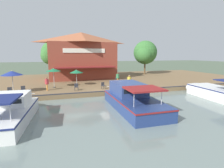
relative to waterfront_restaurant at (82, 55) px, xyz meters
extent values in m
plane|color=#4C5B47|center=(13.10, 1.59, -4.78)|extent=(220.00, 220.00, 0.00)
cube|color=brown|center=(2.10, 1.59, -4.48)|extent=(22.00, 56.00, 0.60)
cube|color=#2D2D33|center=(13.00, 1.59, -4.13)|extent=(0.20, 50.40, 0.10)
cube|color=brown|center=(-0.02, 0.00, -1.00)|extent=(7.06, 11.37, 6.36)
pyramid|color=#9E5638|center=(-0.02, 0.00, 3.12)|extent=(7.41, 11.94, 1.87)
cube|color=maroon|center=(4.41, 0.00, -1.88)|extent=(1.80, 9.67, 0.16)
cube|color=silver|center=(3.55, 0.00, 0.75)|extent=(0.08, 6.82, 0.70)
cylinder|color=#B7B7B7|center=(10.54, -9.25, -3.01)|extent=(0.06, 0.06, 2.34)
cylinder|color=#2D2D33|center=(10.54, -9.25, -4.15)|extent=(0.36, 0.36, 0.06)
cone|color=navy|center=(10.54, -9.25, -1.92)|extent=(2.27, 2.27, 0.49)
cone|color=yellow|center=(10.54, -9.25, -1.90)|extent=(1.41, 1.41, 0.39)
sphere|color=yellow|center=(10.54, -9.25, -1.67)|extent=(0.08, 0.08, 0.08)
cylinder|color=#B7B7B7|center=(7.88, -1.88, -3.15)|extent=(0.06, 0.06, 2.06)
cylinder|color=#2D2D33|center=(7.88, -1.88, -4.15)|extent=(0.36, 0.36, 0.06)
cone|color=#19663D|center=(7.88, -1.88, -2.18)|extent=(1.83, 1.83, 0.42)
cone|color=silver|center=(7.88, -1.88, -2.16)|extent=(1.14, 1.14, 0.33)
sphere|color=silver|center=(7.88, -1.88, -1.97)|extent=(0.08, 0.08, 0.08)
cylinder|color=#B7B7B7|center=(8.43, -4.87, -2.99)|extent=(0.06, 0.06, 2.39)
cylinder|color=#2D2D33|center=(8.43, -4.87, -4.15)|extent=(0.36, 0.36, 0.06)
cone|color=#19663D|center=(8.43, -4.87, -1.85)|extent=(1.88, 1.88, 0.38)
cone|color=silver|center=(8.43, -4.87, -1.83)|extent=(1.17, 1.17, 0.30)
sphere|color=silver|center=(8.43, -4.87, -1.66)|extent=(0.08, 0.08, 0.08)
cube|color=#2D2D33|center=(11.55, -2.10, -3.97)|extent=(0.04, 0.04, 0.42)
cube|color=#2D2D33|center=(11.54, -2.50, -3.97)|extent=(0.04, 0.04, 0.42)
cube|color=#2D2D33|center=(11.15, -2.09, -3.97)|extent=(0.04, 0.04, 0.42)
cube|color=#2D2D33|center=(11.14, -2.49, -3.97)|extent=(0.04, 0.04, 0.42)
cube|color=#2D2D33|center=(11.35, -2.30, -3.75)|extent=(0.45, 0.45, 0.05)
cube|color=#2D2D33|center=(11.15, -2.29, -3.53)|extent=(0.05, 0.44, 0.40)
cube|color=#2D2D33|center=(11.97, -9.15, -3.97)|extent=(0.04, 0.04, 0.42)
cube|color=#2D2D33|center=(12.00, -9.55, -3.97)|extent=(0.04, 0.04, 0.42)
cube|color=#2D2D33|center=(11.57, -9.17, -3.97)|extent=(0.04, 0.04, 0.42)
cube|color=#2D2D33|center=(11.60, -9.57, -3.97)|extent=(0.04, 0.04, 0.42)
cube|color=#2D2D33|center=(11.78, -9.36, -3.75)|extent=(0.47, 0.47, 0.05)
cube|color=#2D2D33|center=(11.58, -9.37, -3.53)|extent=(0.07, 0.44, 0.40)
cube|color=#2D2D33|center=(11.61, 1.32, -3.97)|extent=(0.05, 0.05, 0.42)
cube|color=#2D2D33|center=(11.73, 0.93, -3.97)|extent=(0.05, 0.05, 0.42)
cube|color=#2D2D33|center=(11.23, 1.20, -3.97)|extent=(0.05, 0.05, 0.42)
cube|color=#2D2D33|center=(11.34, 0.82, -3.97)|extent=(0.05, 0.05, 0.42)
cube|color=#2D2D33|center=(11.48, 1.07, -3.75)|extent=(0.55, 0.55, 0.05)
cube|color=#2D2D33|center=(11.29, 1.01, -3.53)|extent=(0.17, 0.43, 0.40)
cube|color=#2D2D33|center=(11.51, -7.93, -3.97)|extent=(0.04, 0.04, 0.42)
cube|color=#2D2D33|center=(11.53, -8.33, -3.97)|extent=(0.04, 0.04, 0.42)
cube|color=#2D2D33|center=(11.11, -7.95, -3.97)|extent=(0.04, 0.04, 0.42)
cube|color=#2D2D33|center=(11.13, -8.35, -3.97)|extent=(0.04, 0.04, 0.42)
cube|color=#2D2D33|center=(11.32, -8.14, -3.75)|extent=(0.46, 0.46, 0.05)
cube|color=#2D2D33|center=(11.12, -8.15, -3.53)|extent=(0.06, 0.44, 0.40)
cube|color=#2D2D33|center=(6.96, 4.65, -3.97)|extent=(0.05, 0.05, 0.42)
cube|color=#2D2D33|center=(6.88, 4.26, -3.97)|extent=(0.05, 0.05, 0.42)
cube|color=#2D2D33|center=(6.57, 4.73, -3.97)|extent=(0.05, 0.05, 0.42)
cube|color=#2D2D33|center=(6.48, 4.34, -3.97)|extent=(0.05, 0.05, 0.42)
cube|color=#2D2D33|center=(6.72, 4.49, -3.75)|extent=(0.52, 0.52, 0.05)
cube|color=#2D2D33|center=(6.53, 4.53, -3.53)|extent=(0.13, 0.44, 0.40)
cylinder|color=orange|center=(10.10, -5.69, -3.79)|extent=(0.13, 0.13, 0.77)
cylinder|color=orange|center=(10.25, -5.66, -3.79)|extent=(0.13, 0.13, 0.77)
cylinder|color=#B23338|center=(10.17, -5.67, -3.11)|extent=(0.45, 0.45, 0.61)
sphere|color=brown|center=(10.17, -5.67, -2.70)|extent=(0.21, 0.21, 0.21)
cylinder|color=#4C4C56|center=(11.90, 4.44, -3.77)|extent=(0.13, 0.13, 0.83)
cylinder|color=#4C4C56|center=(11.95, 4.28, -3.77)|extent=(0.13, 0.13, 0.83)
cylinder|color=gold|center=(11.92, 4.36, -3.02)|extent=(0.48, 0.48, 0.66)
sphere|color=#9E7051|center=(11.92, 4.36, -2.58)|extent=(0.22, 0.22, 0.22)
cylinder|color=orange|center=(7.93, 4.14, -3.78)|extent=(0.13, 0.13, 0.79)
cylinder|color=orange|center=(7.83, 4.27, -3.78)|extent=(0.13, 0.13, 0.79)
cylinder|color=#337547|center=(7.88, 4.21, -3.07)|extent=(0.46, 0.46, 0.63)
sphere|color=brown|center=(7.88, 4.21, -2.65)|extent=(0.21, 0.21, 0.21)
cube|color=navy|center=(18.61, 1.95, -4.18)|extent=(8.08, 3.38, 1.03)
ellipsoid|color=navy|center=(14.59, 2.02, -4.18)|extent=(2.88, 3.14, 1.03)
cube|color=maroon|center=(18.61, 1.95, -3.75)|extent=(8.18, 3.43, 0.10)
cube|color=navy|center=(17.19, 1.97, -3.10)|extent=(3.86, 2.66, 1.13)
cube|color=black|center=(19.08, 1.94, -2.96)|extent=(0.10, 2.28, 0.40)
cube|color=maroon|center=(20.49, 1.92, -2.51)|extent=(2.44, 2.80, 0.13)
cylinder|color=silver|center=(21.23, 3.05, -3.09)|extent=(0.05, 0.05, 1.16)
cylinder|color=silver|center=(21.19, 0.77, -3.09)|extent=(0.05, 0.05, 1.16)
cylinder|color=silver|center=(14.26, 2.02, -3.37)|extent=(0.08, 2.60, 0.04)
cube|color=white|center=(19.02, -7.96, -4.20)|extent=(7.07, 3.53, 1.00)
ellipsoid|color=white|center=(15.60, -7.68, -4.20)|extent=(2.64, 3.03, 1.00)
cube|color=navy|center=(19.02, -7.96, -3.78)|extent=(7.16, 3.58, 0.10)
cube|color=white|center=(17.81, -7.86, -3.24)|extent=(2.67, 2.59, 0.91)
cube|color=black|center=(19.03, -7.96, -3.13)|extent=(0.23, 2.09, 0.32)
cylinder|color=silver|center=(21.49, -7.11, -3.12)|extent=(0.05, 0.05, 1.15)
cylinder|color=silver|center=(15.32, -7.66, -3.40)|extent=(0.23, 2.39, 0.04)
cube|color=white|center=(18.08, 12.48, -4.10)|extent=(7.06, 3.44, 1.21)
ellipsoid|color=white|center=(14.64, 12.68, -4.10)|extent=(2.60, 3.03, 1.21)
cube|color=navy|center=(18.08, 12.48, -3.57)|extent=(7.14, 3.49, 0.10)
cylinder|color=brown|center=(-2.85, 14.44, -2.76)|extent=(0.34, 0.34, 2.83)
sphere|color=#387033|center=(-2.85, 14.44, 0.59)|extent=(5.16, 5.16, 5.16)
sphere|color=#387033|center=(-1.82, 13.66, 0.07)|extent=(3.61, 3.61, 3.61)
cylinder|color=brown|center=(-4.25, -4.88, -2.78)|extent=(0.44, 0.44, 2.80)
sphere|color=#387033|center=(-4.25, -4.88, 0.40)|extent=(4.76, 4.76, 4.76)
sphere|color=#387033|center=(-3.30, -5.60, -0.07)|extent=(3.33, 3.33, 3.33)
camera|label=1|loc=(32.38, -4.43, 0.10)|focal=28.00mm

